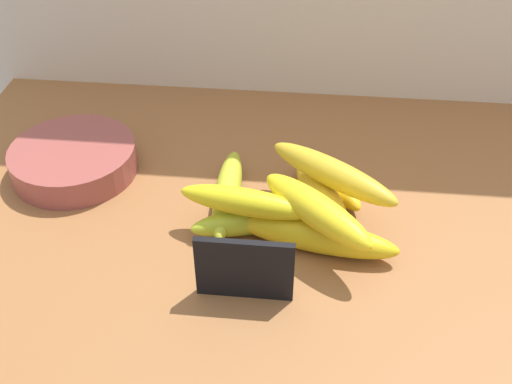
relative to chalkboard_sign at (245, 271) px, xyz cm
name	(u,v)px	position (x,y,z in cm)	size (l,w,h in cm)	color
counter_top	(313,256)	(7.63, 8.46, -5.36)	(110.00, 76.00, 3.00)	brown
chalkboard_sign	(245,271)	(0.00, 0.00, 0.00)	(11.00, 1.80, 8.40)	black
fruit_bowl	(74,160)	(-26.95, 20.79, -1.81)	(17.71, 17.71, 4.10)	#924540
banana_0	(322,198)	(8.45, 15.64, -1.71)	(16.97, 4.30, 4.30)	yellow
banana_1	(329,177)	(9.31, 20.69, -2.12)	(15.17, 3.47, 3.47)	yellow
banana_2	(256,220)	(0.20, 10.90, -2.05)	(16.80, 3.61, 3.61)	#AABA25
banana_3	(228,193)	(-4.18, 16.01, -2.12)	(18.35, 3.47, 3.47)	gold
banana_4	(317,236)	(7.98, 8.33, -1.78)	(20.71, 4.15, 4.15)	gold
banana_5	(315,208)	(7.44, 8.84, 2.31)	(17.14, 4.03, 4.03)	yellow
banana_6	(333,173)	(9.51, 15.92, 2.28)	(19.02, 3.68, 3.68)	gold
banana_7	(245,202)	(-1.08, 10.08, 1.47)	(16.69, 3.43, 3.43)	yellow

